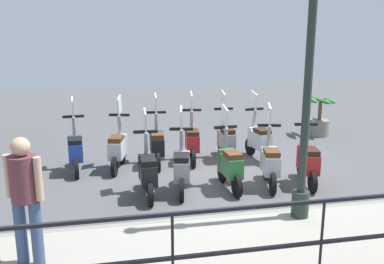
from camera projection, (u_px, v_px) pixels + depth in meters
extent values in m
plane|color=#4C4C4F|center=(218.00, 176.00, 8.71)|extent=(28.00, 28.00, 0.00)
cube|color=gray|center=(281.00, 251.00, 5.65)|extent=(2.20, 20.00, 0.15)
cube|color=gray|center=(254.00, 217.00, 6.65)|extent=(0.10, 20.00, 0.15)
cube|color=black|center=(325.00, 201.00, 4.43)|extent=(0.04, 16.00, 0.04)
cube|color=black|center=(321.00, 242.00, 4.54)|extent=(0.04, 16.00, 0.04)
cylinder|color=black|center=(321.00, 247.00, 4.55)|extent=(0.03, 0.03, 1.05)
cylinder|color=black|center=(173.00, 263.00, 4.24)|extent=(0.03, 0.03, 1.05)
cylinder|color=#232D28|center=(300.00, 204.00, 6.47)|extent=(0.26, 0.26, 0.40)
cylinder|color=#232D28|center=(309.00, 73.00, 6.00)|extent=(0.12, 0.12, 4.35)
cylinder|color=#384C70|center=(21.00, 232.00, 5.13)|extent=(0.14, 0.14, 0.82)
cylinder|color=#384C70|center=(37.00, 234.00, 5.08)|extent=(0.14, 0.14, 0.82)
cylinder|color=brown|center=(23.00, 179.00, 4.94)|extent=(0.43, 0.43, 0.55)
sphere|color=tan|center=(20.00, 147.00, 4.85)|extent=(0.22, 0.22, 0.22)
cylinder|color=tan|center=(8.00, 176.00, 4.99)|extent=(0.09, 0.09, 0.52)
cylinder|color=tan|center=(39.00, 179.00, 4.89)|extent=(0.09, 0.09, 0.52)
cylinder|color=slate|center=(319.00, 128.00, 11.91)|extent=(0.56, 0.56, 0.45)
cylinder|color=brown|center=(320.00, 111.00, 11.79)|extent=(0.10, 0.10, 0.50)
ellipsoid|color=#2D6B2D|center=(316.00, 99.00, 11.96)|extent=(0.56, 0.16, 0.10)
ellipsoid|color=#2D6B2D|center=(325.00, 102.00, 11.48)|extent=(0.56, 0.16, 0.10)
ellipsoid|color=#2D6B2D|center=(312.00, 100.00, 11.67)|extent=(0.56, 0.16, 0.10)
ellipsoid|color=#2D6B2D|center=(329.00, 100.00, 11.77)|extent=(0.56, 0.16, 0.10)
ellipsoid|color=#2D6B2D|center=(312.00, 99.00, 11.86)|extent=(0.56, 0.16, 0.10)
ellipsoid|color=#2D6B2D|center=(330.00, 101.00, 11.59)|extent=(0.56, 0.16, 0.10)
cylinder|color=black|center=(301.00, 168.00, 8.59)|extent=(0.41, 0.16, 0.40)
cylinder|color=black|center=(313.00, 182.00, 7.79)|extent=(0.41, 0.16, 0.40)
cube|color=#B21E1E|center=(309.00, 162.00, 8.04)|extent=(0.64, 0.39, 0.36)
cube|color=#B21E1E|center=(305.00, 156.00, 8.32)|extent=(0.18, 0.32, 0.44)
cube|color=black|center=(311.00, 151.00, 7.92)|extent=(0.44, 0.33, 0.10)
cylinder|color=gray|center=(305.00, 138.00, 8.29)|extent=(0.19, 0.10, 0.55)
cube|color=black|center=(306.00, 124.00, 8.23)|extent=(0.15, 0.44, 0.05)
cube|color=silver|center=(306.00, 114.00, 8.24)|extent=(0.39, 0.11, 0.42)
cylinder|color=black|center=(266.00, 169.00, 8.51)|extent=(0.41, 0.17, 0.40)
cylinder|color=black|center=(273.00, 184.00, 7.71)|extent=(0.41, 0.17, 0.40)
cube|color=#B7BCC6|center=(271.00, 163.00, 7.96)|extent=(0.65, 0.41, 0.36)
cube|color=#B7BCC6|center=(268.00, 158.00, 8.24)|extent=(0.18, 0.32, 0.44)
cube|color=#4C2D19|center=(272.00, 153.00, 7.84)|extent=(0.45, 0.34, 0.10)
cylinder|color=gray|center=(269.00, 139.00, 8.21)|extent=(0.19, 0.11, 0.55)
cube|color=black|center=(269.00, 125.00, 8.14)|extent=(0.16, 0.44, 0.05)
cube|color=silver|center=(269.00, 114.00, 8.15)|extent=(0.38, 0.12, 0.42)
cylinder|color=black|center=(222.00, 171.00, 8.37)|extent=(0.40, 0.10, 0.40)
cylinder|color=black|center=(237.00, 186.00, 7.59)|extent=(0.40, 0.10, 0.40)
cube|color=#2D6B38|center=(231.00, 166.00, 7.83)|extent=(0.61, 0.31, 0.36)
cube|color=#2D6B38|center=(226.00, 160.00, 8.10)|extent=(0.14, 0.31, 0.44)
cube|color=#4C2D19|center=(233.00, 155.00, 7.71)|extent=(0.41, 0.28, 0.10)
cylinder|color=gray|center=(225.00, 141.00, 8.07)|extent=(0.19, 0.08, 0.55)
cube|color=black|center=(225.00, 127.00, 8.01)|extent=(0.08, 0.44, 0.05)
cube|color=silver|center=(225.00, 116.00, 8.01)|extent=(0.39, 0.05, 0.42)
cylinder|color=black|center=(182.00, 174.00, 8.22)|extent=(0.41, 0.15, 0.40)
cylinder|color=black|center=(182.00, 190.00, 7.41)|extent=(0.41, 0.15, 0.40)
cube|color=gray|center=(182.00, 169.00, 7.67)|extent=(0.64, 0.38, 0.36)
cube|color=gray|center=(182.00, 163.00, 7.94)|extent=(0.17, 0.32, 0.44)
cube|color=black|center=(182.00, 158.00, 7.54)|extent=(0.44, 0.33, 0.10)
cylinder|color=gray|center=(181.00, 143.00, 7.92)|extent=(0.19, 0.10, 0.55)
cube|color=black|center=(181.00, 129.00, 7.85)|extent=(0.14, 0.44, 0.05)
cube|color=silver|center=(181.00, 118.00, 7.86)|extent=(0.39, 0.10, 0.42)
cylinder|color=black|center=(146.00, 178.00, 8.01)|extent=(0.40, 0.09, 0.40)
cylinder|color=black|center=(150.00, 194.00, 7.22)|extent=(0.40, 0.09, 0.40)
cube|color=black|center=(148.00, 172.00, 7.47)|extent=(0.60, 0.29, 0.36)
cube|color=black|center=(147.00, 166.00, 7.74)|extent=(0.12, 0.30, 0.44)
cube|color=black|center=(148.00, 161.00, 7.35)|extent=(0.40, 0.27, 0.10)
cylinder|color=gray|center=(146.00, 146.00, 7.71)|extent=(0.18, 0.07, 0.55)
cube|color=black|center=(146.00, 132.00, 7.65)|extent=(0.07, 0.44, 0.05)
cube|color=silver|center=(145.00, 120.00, 7.66)|extent=(0.39, 0.04, 0.42)
cylinder|color=black|center=(250.00, 147.00, 10.11)|extent=(0.41, 0.13, 0.40)
cylinder|color=black|center=(267.00, 156.00, 9.34)|extent=(0.41, 0.13, 0.40)
cube|color=#B7BCC6|center=(260.00, 140.00, 9.58)|extent=(0.63, 0.35, 0.36)
cube|color=#B7BCC6|center=(255.00, 136.00, 9.84)|extent=(0.16, 0.31, 0.44)
cube|color=black|center=(262.00, 131.00, 9.46)|extent=(0.43, 0.31, 0.10)
cylinder|color=gray|center=(254.00, 121.00, 9.81)|extent=(0.19, 0.09, 0.55)
cube|color=black|center=(254.00, 109.00, 9.75)|extent=(0.11, 0.44, 0.05)
cube|color=silver|center=(253.00, 100.00, 9.76)|extent=(0.39, 0.08, 0.42)
cylinder|color=black|center=(221.00, 146.00, 10.16)|extent=(0.40, 0.09, 0.40)
cylinder|color=black|center=(230.00, 156.00, 9.36)|extent=(0.40, 0.09, 0.40)
cube|color=gray|center=(227.00, 140.00, 9.61)|extent=(0.61, 0.30, 0.36)
cube|color=gray|center=(224.00, 136.00, 9.89)|extent=(0.13, 0.30, 0.44)
cube|color=black|center=(228.00, 131.00, 9.49)|extent=(0.41, 0.27, 0.10)
cylinder|color=gray|center=(223.00, 120.00, 9.86)|extent=(0.19, 0.08, 0.55)
cube|color=black|center=(224.00, 109.00, 9.79)|extent=(0.08, 0.44, 0.05)
cube|color=silver|center=(223.00, 100.00, 9.80)|extent=(0.39, 0.04, 0.42)
cylinder|color=black|center=(191.00, 148.00, 10.01)|extent=(0.41, 0.13, 0.40)
cylinder|color=black|center=(194.00, 158.00, 9.20)|extent=(0.41, 0.13, 0.40)
cube|color=#B21E1E|center=(193.00, 142.00, 9.46)|extent=(0.63, 0.36, 0.36)
cube|color=#B21E1E|center=(192.00, 138.00, 9.73)|extent=(0.16, 0.31, 0.44)
cube|color=black|center=(193.00, 133.00, 9.33)|extent=(0.43, 0.31, 0.10)
cylinder|color=gray|center=(192.00, 122.00, 9.71)|extent=(0.19, 0.09, 0.55)
cube|color=black|center=(192.00, 110.00, 9.64)|extent=(0.12, 0.44, 0.05)
cube|color=silver|center=(191.00, 101.00, 9.65)|extent=(0.39, 0.08, 0.42)
cylinder|color=black|center=(156.00, 151.00, 9.75)|extent=(0.40, 0.11, 0.40)
cylinder|color=black|center=(158.00, 162.00, 8.95)|extent=(0.40, 0.11, 0.40)
cube|color=black|center=(157.00, 145.00, 9.20)|extent=(0.62, 0.32, 0.36)
cube|color=black|center=(157.00, 141.00, 9.47)|extent=(0.14, 0.31, 0.44)
cube|color=#4C2D19|center=(157.00, 136.00, 9.08)|extent=(0.42, 0.29, 0.10)
cylinder|color=gray|center=(156.00, 125.00, 9.45)|extent=(0.19, 0.08, 0.55)
cube|color=black|center=(156.00, 112.00, 9.38)|extent=(0.09, 0.44, 0.05)
cube|color=silver|center=(156.00, 103.00, 9.39)|extent=(0.39, 0.06, 0.42)
cylinder|color=black|center=(122.00, 155.00, 9.47)|extent=(0.41, 0.17, 0.40)
cylinder|color=black|center=(114.00, 166.00, 8.67)|extent=(0.41, 0.17, 0.40)
cube|color=#B7BCC6|center=(117.00, 149.00, 8.92)|extent=(0.65, 0.41, 0.36)
cube|color=#B7BCC6|center=(120.00, 144.00, 9.20)|extent=(0.19, 0.32, 0.44)
cube|color=#4C2D19|center=(116.00, 139.00, 8.80)|extent=(0.45, 0.35, 0.10)
cylinder|color=gray|center=(120.00, 127.00, 9.17)|extent=(0.19, 0.11, 0.55)
cube|color=black|center=(119.00, 115.00, 9.11)|extent=(0.16, 0.44, 0.05)
cube|color=silver|center=(119.00, 105.00, 9.12)|extent=(0.38, 0.12, 0.42)
cylinder|color=black|center=(76.00, 157.00, 9.31)|extent=(0.40, 0.11, 0.40)
cylinder|color=black|center=(77.00, 169.00, 8.54)|extent=(0.40, 0.11, 0.40)
cube|color=navy|center=(76.00, 151.00, 8.78)|extent=(0.62, 0.32, 0.36)
cube|color=navy|center=(75.00, 146.00, 9.05)|extent=(0.14, 0.31, 0.44)
cube|color=black|center=(75.00, 141.00, 8.66)|extent=(0.42, 0.29, 0.10)
cylinder|color=gray|center=(74.00, 129.00, 9.02)|extent=(0.19, 0.08, 0.55)
cube|color=black|center=(73.00, 116.00, 8.95)|extent=(0.09, 0.44, 0.05)
cube|color=silver|center=(73.00, 107.00, 8.96)|extent=(0.39, 0.06, 0.42)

